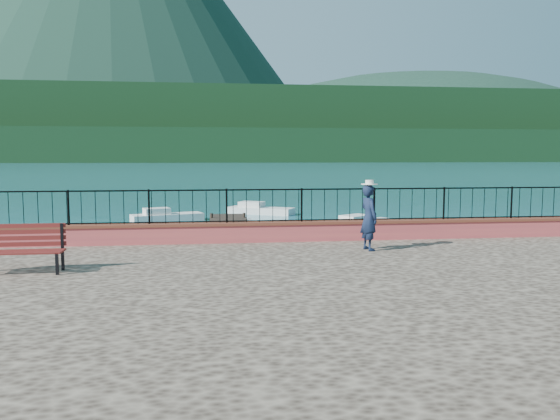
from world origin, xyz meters
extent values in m
plane|color=#19596B|center=(0.00, 0.00, 0.00)|extent=(2000.00, 2000.00, 0.00)
cube|color=#332821|center=(0.00, -6.00, 0.60)|extent=(30.00, 20.00, 1.20)
cube|color=#C84E48|center=(0.00, 3.70, 1.49)|extent=(28.00, 0.46, 0.58)
cube|color=black|center=(0.00, 3.70, 2.25)|extent=(27.00, 0.05, 0.95)
cube|color=#2D231C|center=(-2.00, 12.00, 0.15)|extent=(2.00, 16.00, 0.30)
cube|color=black|center=(0.00, 300.00, 9.00)|extent=(900.00, 60.00, 18.00)
cube|color=black|center=(0.00, 360.00, 22.00)|extent=(900.00, 120.00, 44.00)
cone|color=#142D23|center=(-120.00, 700.00, 190.00)|extent=(560.00, 560.00, 380.00)
ellipsoid|color=#142D23|center=(220.00, 560.00, 0.00)|extent=(448.00, 384.00, 180.00)
cube|color=black|center=(-7.07, 0.03, 1.43)|extent=(1.88, 0.59, 0.47)
cube|color=maroon|center=(-7.07, 0.32, 1.96)|extent=(1.88, 0.10, 0.57)
imported|color=#111C34|center=(1.21, 1.91, 2.08)|extent=(0.55, 0.71, 1.75)
cylinder|color=silver|center=(1.21, 1.91, 3.01)|extent=(0.44, 0.44, 0.12)
cube|color=silver|center=(-4.59, 7.44, 0.40)|extent=(4.28, 3.05, 0.80)
cube|color=silver|center=(1.03, 10.56, 0.40)|extent=(3.56, 1.33, 0.80)
cube|color=silver|center=(4.72, 14.43, 0.40)|extent=(4.17, 3.33, 0.80)
cube|color=silver|center=(-5.39, 19.24, 0.40)|extent=(4.18, 2.52, 0.80)
cube|color=silver|center=(0.23, 22.39, 0.40)|extent=(4.35, 3.21, 0.80)
camera|label=1|loc=(-2.98, -12.07, 3.72)|focal=35.00mm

